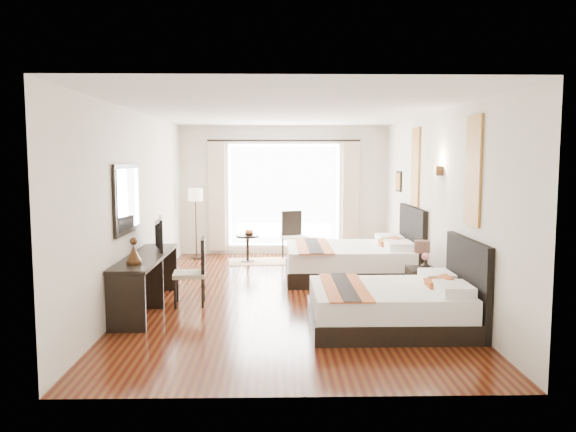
{
  "coord_description": "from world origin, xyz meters",
  "views": [
    {
      "loc": [
        -0.17,
        -8.51,
        2.11
      ],
      "look_at": [
        0.02,
        0.47,
        1.17
      ],
      "focal_mm": 35.0,
      "sensor_mm": 36.0,
      "label": 1
    }
  ],
  "objects_px": {
    "bed_far": "(354,260)",
    "table_lamp": "(422,249)",
    "side_table": "(248,249)",
    "bed_near": "(395,305)",
    "nightstand": "(422,284)",
    "vase": "(425,264)",
    "floor_lamp": "(196,199)",
    "window_chair": "(295,245)",
    "desk_chair": "(191,285)",
    "console_desk": "(146,282)",
    "fruit_bowl": "(249,234)",
    "television": "(155,233)"
  },
  "relations": [
    {
      "from": "vase",
      "to": "television",
      "type": "xyz_separation_m",
      "value": [
        -3.97,
        0.29,
        0.42
      ]
    },
    {
      "from": "floor_lamp",
      "to": "fruit_bowl",
      "type": "bearing_deg",
      "value": -19.01
    },
    {
      "from": "nightstand",
      "to": "desk_chair",
      "type": "height_order",
      "value": "desk_chair"
    },
    {
      "from": "bed_near",
      "to": "console_desk",
      "type": "distance_m",
      "value": 3.44
    },
    {
      "from": "console_desk",
      "to": "floor_lamp",
      "type": "relative_size",
      "value": 1.49
    },
    {
      "from": "nightstand",
      "to": "vase",
      "type": "height_order",
      "value": "vase"
    },
    {
      "from": "nightstand",
      "to": "fruit_bowl",
      "type": "bearing_deg",
      "value": 130.72
    },
    {
      "from": "side_table",
      "to": "console_desk",
      "type": "bearing_deg",
      "value": -109.24
    },
    {
      "from": "bed_far",
      "to": "nightstand",
      "type": "height_order",
      "value": "bed_far"
    },
    {
      "from": "bed_near",
      "to": "table_lamp",
      "type": "xyz_separation_m",
      "value": [
        0.7,
        1.47,
        0.46
      ]
    },
    {
      "from": "television",
      "to": "window_chair",
      "type": "relative_size",
      "value": 0.81
    },
    {
      "from": "television",
      "to": "fruit_bowl",
      "type": "xyz_separation_m",
      "value": [
        1.25,
        3.0,
        -0.42
      ]
    },
    {
      "from": "table_lamp",
      "to": "television",
      "type": "height_order",
      "value": "television"
    },
    {
      "from": "desk_chair",
      "to": "fruit_bowl",
      "type": "xyz_separation_m",
      "value": [
        0.67,
        3.36,
        0.28
      ]
    },
    {
      "from": "table_lamp",
      "to": "fruit_bowl",
      "type": "height_order",
      "value": "table_lamp"
    },
    {
      "from": "bed_far",
      "to": "window_chair",
      "type": "bearing_deg",
      "value": 118.09
    },
    {
      "from": "nightstand",
      "to": "television",
      "type": "relative_size",
      "value": 0.61
    },
    {
      "from": "nightstand",
      "to": "vase",
      "type": "bearing_deg",
      "value": -87.18
    },
    {
      "from": "console_desk",
      "to": "side_table",
      "type": "height_order",
      "value": "console_desk"
    },
    {
      "from": "nightstand",
      "to": "window_chair",
      "type": "xyz_separation_m",
      "value": [
        -1.78,
        3.33,
        0.07
      ]
    },
    {
      "from": "window_chair",
      "to": "table_lamp",
      "type": "bearing_deg",
      "value": 10.49
    },
    {
      "from": "table_lamp",
      "to": "window_chair",
      "type": "xyz_separation_m",
      "value": [
        -1.8,
        3.22,
        -0.45
      ]
    },
    {
      "from": "console_desk",
      "to": "side_table",
      "type": "distance_m",
      "value": 3.76
    },
    {
      "from": "floor_lamp",
      "to": "window_chair",
      "type": "height_order",
      "value": "floor_lamp"
    },
    {
      "from": "fruit_bowl",
      "to": "window_chair",
      "type": "distance_m",
      "value": 0.99
    },
    {
      "from": "table_lamp",
      "to": "floor_lamp",
      "type": "relative_size",
      "value": 0.25
    },
    {
      "from": "console_desk",
      "to": "desk_chair",
      "type": "distance_m",
      "value": 0.63
    },
    {
      "from": "bed_far",
      "to": "television",
      "type": "height_order",
      "value": "bed_far"
    },
    {
      "from": "desk_chair",
      "to": "bed_near",
      "type": "bearing_deg",
      "value": 152.04
    },
    {
      "from": "bed_near",
      "to": "desk_chair",
      "type": "distance_m",
      "value": 2.94
    },
    {
      "from": "window_chair",
      "to": "side_table",
      "type": "bearing_deg",
      "value": -97.89
    },
    {
      "from": "desk_chair",
      "to": "fruit_bowl",
      "type": "height_order",
      "value": "desk_chair"
    },
    {
      "from": "nightstand",
      "to": "desk_chair",
      "type": "relative_size",
      "value": 0.52
    },
    {
      "from": "bed_far",
      "to": "floor_lamp",
      "type": "bearing_deg",
      "value": 146.1
    },
    {
      "from": "console_desk",
      "to": "desk_chair",
      "type": "xyz_separation_m",
      "value": [
        0.6,
        0.2,
        -0.08
      ]
    },
    {
      "from": "console_desk",
      "to": "television",
      "type": "relative_size",
      "value": 2.69
    },
    {
      "from": "side_table",
      "to": "table_lamp",
      "type": "bearing_deg",
      "value": -47.64
    },
    {
      "from": "desk_chair",
      "to": "window_chair",
      "type": "height_order",
      "value": "window_chair"
    },
    {
      "from": "floor_lamp",
      "to": "television",
      "type": "bearing_deg",
      "value": -92.09
    },
    {
      "from": "bed_near",
      "to": "vase",
      "type": "distance_m",
      "value": 1.42
    },
    {
      "from": "nightstand",
      "to": "bed_far",
      "type": "bearing_deg",
      "value": 118.14
    },
    {
      "from": "table_lamp",
      "to": "television",
      "type": "xyz_separation_m",
      "value": [
        -3.98,
        0.03,
        0.24
      ]
    },
    {
      "from": "television",
      "to": "fruit_bowl",
      "type": "bearing_deg",
      "value": -35.1
    },
    {
      "from": "nightstand",
      "to": "table_lamp",
      "type": "xyz_separation_m",
      "value": [
        0.02,
        0.12,
        0.52
      ]
    },
    {
      "from": "nightstand",
      "to": "table_lamp",
      "type": "distance_m",
      "value": 0.53
    },
    {
      "from": "bed_near",
      "to": "bed_far",
      "type": "relative_size",
      "value": 0.89
    },
    {
      "from": "bed_far",
      "to": "vase",
      "type": "height_order",
      "value": "bed_far"
    },
    {
      "from": "bed_far",
      "to": "table_lamp",
      "type": "bearing_deg",
      "value": -59.17
    },
    {
      "from": "vase",
      "to": "floor_lamp",
      "type": "relative_size",
      "value": 0.1
    },
    {
      "from": "desk_chair",
      "to": "floor_lamp",
      "type": "height_order",
      "value": "floor_lamp"
    }
  ]
}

